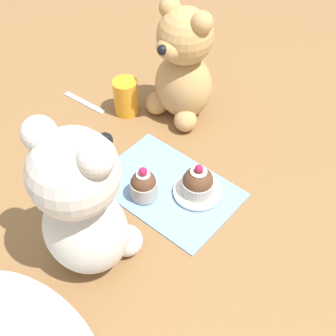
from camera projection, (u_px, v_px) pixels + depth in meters
name	position (u px, v px, depth m)	size (l,w,h in m)	color
ground_plane	(168.00, 189.00, 0.86)	(4.00, 4.00, 0.00)	olive
knitted_placemat	(168.00, 188.00, 0.86)	(0.25, 0.17, 0.01)	#7A9ED1
teddy_bear_cream	(82.00, 203.00, 0.66)	(0.15, 0.15, 0.28)	silver
teddy_bear_tan	(183.00, 67.00, 0.92)	(0.13, 0.13, 0.25)	tan
cupcake_near_cream_bear	(144.00, 185.00, 0.82)	(0.05, 0.05, 0.07)	#B2ADA3
saucer_plate	(197.00, 191.00, 0.84)	(0.09, 0.09, 0.01)	white
cupcake_near_tan_bear	(198.00, 182.00, 0.83)	(0.06, 0.06, 0.07)	#B2ADA3
juice_glass	(126.00, 97.00, 0.98)	(0.05, 0.05, 0.08)	orange
teaspoon	(84.00, 102.00, 1.03)	(0.11, 0.01, 0.01)	silver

